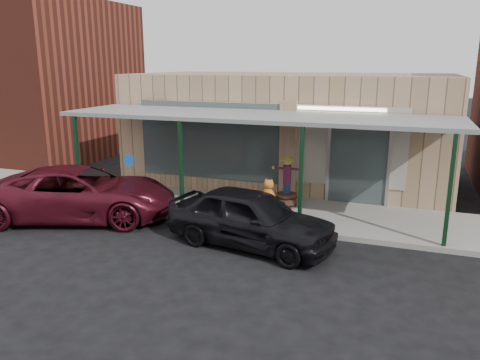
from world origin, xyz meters
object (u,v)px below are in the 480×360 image
(barrel_scarecrow, at_px, (287,189))
(parked_sedan, at_px, (251,218))
(handicap_sign, at_px, (130,172))
(car_maroon, at_px, (80,193))
(barrel_pumpkin, at_px, (254,200))

(barrel_scarecrow, bearing_deg, parked_sedan, -103.11)
(handicap_sign, xyz_separation_m, car_maroon, (-0.76, -1.57, -0.37))
(barrel_pumpkin, height_order, parked_sedan, parked_sedan)
(barrel_scarecrow, xyz_separation_m, barrel_pumpkin, (-0.96, -0.45, -0.33))
(parked_sedan, bearing_deg, barrel_scarecrow, 7.75)
(barrel_pumpkin, bearing_deg, parked_sedan, -73.45)
(barrel_pumpkin, relative_size, handicap_sign, 0.42)
(car_maroon, bearing_deg, handicap_sign, -44.81)
(car_maroon, bearing_deg, barrel_scarecrow, -82.75)
(barrel_pumpkin, height_order, car_maroon, car_maroon)
(handicap_sign, relative_size, car_maroon, 0.28)
(parked_sedan, bearing_deg, barrel_pumpkin, 27.02)
(barrel_scarecrow, distance_m, parked_sedan, 3.18)
(parked_sedan, relative_size, car_maroon, 0.83)
(barrel_scarecrow, bearing_deg, car_maroon, -164.02)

